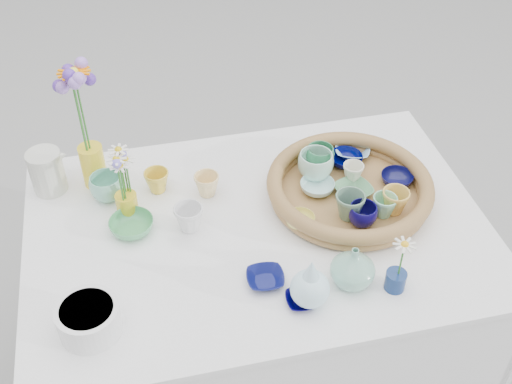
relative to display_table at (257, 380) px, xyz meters
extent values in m
plane|color=#9F9F9D|center=(0.00, 0.00, 0.00)|extent=(80.00, 80.00, 0.00)
imported|color=#000341|center=(0.32, 0.18, 0.80)|extent=(0.10, 0.10, 0.03)
imported|color=#0B0C3E|center=(0.43, 0.07, 0.80)|extent=(0.12, 0.12, 0.03)
imported|color=#E4B34F|center=(0.38, -0.05, 0.82)|extent=(0.08, 0.08, 0.07)
imported|color=#5A9568|center=(0.29, 0.05, 0.80)|extent=(0.13, 0.13, 0.03)
imported|color=slate|center=(0.25, -0.04, 0.82)|extent=(0.11, 0.11, 0.08)
imported|color=silver|center=(0.19, 0.08, 0.80)|extent=(0.12, 0.12, 0.03)
imported|color=#AFE2CD|center=(0.21, 0.15, 0.82)|extent=(0.14, 0.14, 0.08)
imported|color=white|center=(0.31, 0.10, 0.81)|extent=(0.07, 0.07, 0.06)
imported|color=#9FD4FF|center=(0.35, 0.22, 0.80)|extent=(0.14, 0.14, 0.03)
imported|color=#0C074B|center=(0.27, -0.07, 0.81)|extent=(0.08, 0.08, 0.06)
imported|color=#F0E863|center=(0.11, -0.04, 0.80)|extent=(0.10, 0.10, 0.03)
imported|color=#86D9B3|center=(0.34, -0.05, 0.81)|extent=(0.07, 0.07, 0.06)
imported|color=#358457|center=(0.24, 0.19, 0.82)|extent=(0.09, 0.09, 0.07)
imported|color=gold|center=(-0.25, 0.21, 0.80)|extent=(0.08, 0.08, 0.07)
imported|color=#F5D48C|center=(-0.11, 0.16, 0.80)|extent=(0.10, 0.10, 0.07)
imported|color=#4CA465|center=(-0.34, 0.06, 0.78)|extent=(0.15, 0.15, 0.04)
imported|color=silver|center=(-0.18, 0.03, 0.80)|extent=(0.10, 0.10, 0.07)
imported|color=#0D1251|center=(-0.03, -0.20, 0.78)|extent=(0.10, 0.10, 0.02)
imported|color=#79C5AA|center=(-0.39, 0.21, 0.80)|extent=(0.12, 0.12, 0.08)
imported|color=#05023F|center=(0.04, -0.29, 0.77)|extent=(0.08, 0.08, 0.02)
imported|color=#7CB69E|center=(0.18, -0.25, 0.82)|extent=(0.13, 0.13, 0.12)
cylinder|color=navy|center=(0.28, -0.29, 0.79)|extent=(0.07, 0.07, 0.05)
cylinder|color=yellow|center=(-0.42, 0.28, 0.83)|extent=(0.09, 0.09, 0.13)
cylinder|color=yellow|center=(-0.34, 0.13, 0.80)|extent=(0.08, 0.08, 0.07)
camera|label=1|loc=(-0.29, -1.23, 2.00)|focal=45.00mm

